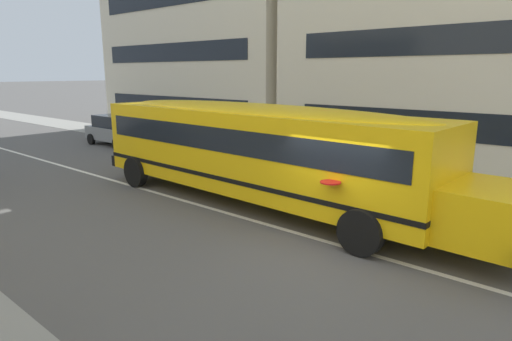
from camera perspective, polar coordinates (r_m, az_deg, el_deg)
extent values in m
plane|color=#54514F|center=(10.57, 10.30, -9.41)|extent=(400.00, 400.00, 0.00)
cube|color=gray|center=(17.20, 23.21, -1.60)|extent=(120.00, 3.00, 0.01)
cube|color=silver|center=(10.57, 10.30, -9.40)|extent=(110.00, 0.16, 0.01)
cube|color=yellow|center=(13.16, -0.35, 2.80)|extent=(11.65, 2.95, 2.32)
cube|color=yellow|center=(10.16, 28.42, -5.08)|extent=(1.75, 2.26, 1.16)
cube|color=black|center=(17.79, -14.38, 1.82)|extent=(0.28, 2.64, 0.38)
cube|color=black|center=(13.09, -0.35, 4.60)|extent=(10.96, 2.98, 0.67)
cube|color=black|center=(13.29, -0.35, -0.10)|extent=(11.67, 2.99, 0.13)
ellipsoid|color=yellow|center=(13.01, -0.36, 7.84)|extent=(11.18, 2.73, 0.38)
cylinder|color=red|center=(9.78, 9.64, -1.52)|extent=(0.48, 0.48, 0.03)
cylinder|color=black|center=(12.18, 19.52, -4.35)|extent=(1.06, 0.32, 1.05)
cylinder|color=black|center=(9.91, 13.43, -7.82)|extent=(1.06, 0.32, 1.05)
cylinder|color=black|center=(17.42, -8.05, 1.23)|extent=(1.06, 0.32, 1.05)
cylinder|color=black|center=(15.91, -15.36, -0.18)|extent=(1.06, 0.32, 1.05)
cube|color=gray|center=(25.39, -17.60, 4.61)|extent=(3.92, 1.75, 0.70)
cube|color=black|center=(25.44, -17.87, 6.13)|extent=(2.22, 1.59, 0.64)
cylinder|color=black|center=(24.80, -14.31, 3.82)|extent=(0.60, 0.19, 0.60)
cylinder|color=black|center=(23.90, -17.67, 3.29)|extent=(0.60, 0.19, 0.60)
cylinder|color=black|center=(26.97, -17.43, 4.31)|extent=(0.60, 0.19, 0.60)
cylinder|color=black|center=(26.15, -20.62, 3.84)|extent=(0.60, 0.19, 0.60)
cube|color=black|center=(28.26, -10.87, 8.32)|extent=(12.78, 0.04, 1.10)
cube|color=black|center=(28.21, -11.15, 14.82)|extent=(12.78, 0.04, 1.10)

